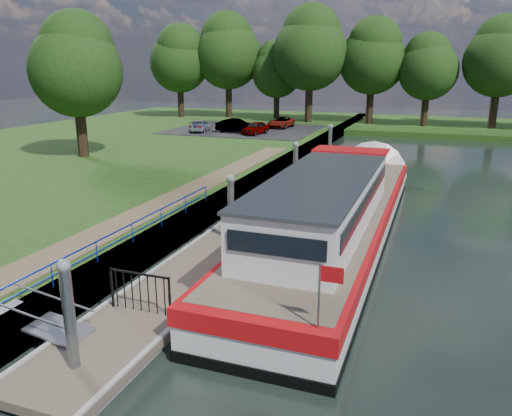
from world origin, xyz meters
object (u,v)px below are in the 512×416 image
(car_a, at_px, (255,128))
(pontoon, at_px, (269,214))
(barge, at_px, (339,212))
(car_b, at_px, (236,126))
(car_c, at_px, (200,126))
(car_d, at_px, (281,122))

(car_a, bearing_deg, pontoon, -58.60)
(car_a, bearing_deg, barge, -52.71)
(pontoon, xyz_separation_m, car_b, (-10.80, 22.39, 1.28))
(barge, height_order, car_c, barge)
(car_c, xyz_separation_m, car_d, (6.40, 5.48, -0.00))
(barge, height_order, car_a, barge)
(car_d, bearing_deg, pontoon, -69.92)
(car_c, relative_size, car_d, 0.96)
(pontoon, bearing_deg, car_c, 123.20)
(barge, relative_size, car_b, 5.51)
(car_b, bearing_deg, pontoon, -152.37)
(pontoon, bearing_deg, barge, -25.11)
(car_b, distance_m, car_c, 3.59)
(barge, bearing_deg, pontoon, 154.89)
(pontoon, distance_m, car_a, 23.51)
(car_b, xyz_separation_m, car_c, (-3.56, -0.43, -0.09))
(car_b, relative_size, car_c, 1.03)
(car_a, distance_m, car_d, 5.66)
(car_b, bearing_deg, car_a, -103.14)
(pontoon, relative_size, car_d, 7.71)
(pontoon, distance_m, car_c, 26.27)
(barge, relative_size, car_d, 5.44)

